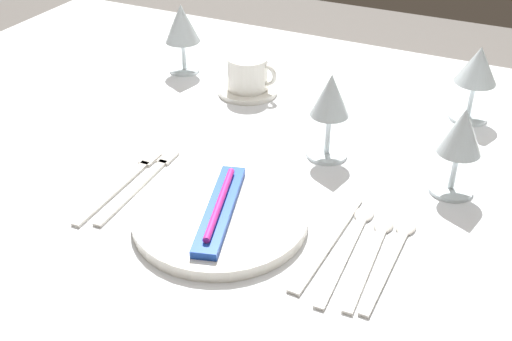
{
  "coord_description": "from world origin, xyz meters",
  "views": [
    {
      "loc": [
        0.32,
        -0.84,
        1.3
      ],
      "look_at": [
        -0.03,
        -0.09,
        0.76
      ],
      "focal_mm": 43.81,
      "sensor_mm": 36.0,
      "label": 1
    }
  ],
  "objects": [
    {
      "name": "coffee_cup_left",
      "position": [
        -0.19,
        0.19,
        0.78
      ],
      "size": [
        0.1,
        0.08,
        0.07
      ],
      "color": "white",
      "rests_on": "saucer_left"
    },
    {
      "name": "wine_glass_centre",
      "position": [
        0.23,
        0.27,
        0.84
      ],
      "size": [
        0.08,
        0.08,
        0.14
      ],
      "color": "silver",
      "rests_on": "dining_table"
    },
    {
      "name": "saucer_left",
      "position": [
        -0.19,
        0.19,
        0.74
      ],
      "size": [
        0.12,
        0.12,
        0.01
      ],
      "primitive_type": "cylinder",
      "color": "white",
      "rests_on": "dining_table"
    },
    {
      "name": "dinner_knife",
      "position": [
        0.12,
        -0.19,
        0.74
      ],
      "size": [
        0.03,
        0.23,
        0.0
      ],
      "color": "beige",
      "rests_on": "dining_table"
    },
    {
      "name": "spoon_dessert",
      "position": [
        0.19,
        -0.17,
        0.74
      ],
      "size": [
        0.03,
        0.21,
        0.01
      ],
      "color": "beige",
      "rests_on": "dining_table"
    },
    {
      "name": "dinner_plate",
      "position": [
        -0.03,
        -0.21,
        0.75
      ],
      "size": [
        0.25,
        0.25,
        0.02
      ],
      "primitive_type": "cylinder",
      "color": "white",
      "rests_on": "dining_table"
    },
    {
      "name": "wine_glass_far",
      "position": [
        0.04,
        0.03,
        0.84
      ],
      "size": [
        0.07,
        0.07,
        0.15
      ],
      "color": "silver",
      "rests_on": "dining_table"
    },
    {
      "name": "fork_outer",
      "position": [
        -0.19,
        -0.18,
        0.74
      ],
      "size": [
        0.03,
        0.22,
        0.0
      ],
      "color": "beige",
      "rests_on": "dining_table"
    },
    {
      "name": "spoon_tea",
      "position": [
        0.21,
        -0.17,
        0.74
      ],
      "size": [
        0.03,
        0.21,
        0.01
      ],
      "color": "beige",
      "rests_on": "dining_table"
    },
    {
      "name": "dining_table",
      "position": [
        0.0,
        0.0,
        0.66
      ],
      "size": [
        1.8,
        1.11,
        0.74
      ],
      "color": "white",
      "rests_on": "ground"
    },
    {
      "name": "wine_glass_right",
      "position": [
        0.25,
        0.02,
        0.84
      ],
      "size": [
        0.07,
        0.07,
        0.14
      ],
      "color": "silver",
      "rests_on": "dining_table"
    },
    {
      "name": "fork_inner",
      "position": [
        -0.22,
        -0.19,
        0.74
      ],
      "size": [
        0.02,
        0.22,
        0.0
      ],
      "color": "beige",
      "rests_on": "dining_table"
    },
    {
      "name": "spoon_soup",
      "position": [
        0.15,
        -0.17,
        0.74
      ],
      "size": [
        0.03,
        0.23,
        0.01
      ],
      "color": "beige",
      "rests_on": "dining_table"
    },
    {
      "name": "toothbrush_package",
      "position": [
        -0.03,
        -0.21,
        0.77
      ],
      "size": [
        0.09,
        0.21,
        0.02
      ],
      "color": "blue",
      "rests_on": "dinner_plate"
    },
    {
      "name": "wine_glass_left",
      "position": [
        -0.36,
        0.23,
        0.84
      ],
      "size": [
        0.07,
        0.07,
        0.15
      ],
      "color": "silver",
      "rests_on": "dining_table"
    }
  ]
}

